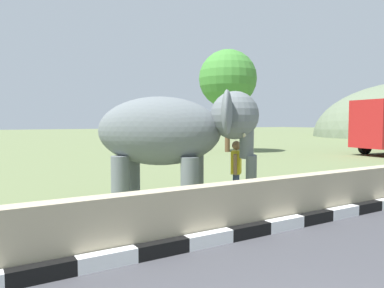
% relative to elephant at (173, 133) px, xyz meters
% --- Properties ---
extents(striped_curb, '(16.20, 0.20, 0.24)m').
position_rel_elephant_xyz_m(striped_curb, '(-2.20, -2.83, -1.75)').
color(striped_curb, white).
rests_on(striped_curb, ground_plane).
extents(barrier_parapet, '(28.00, 0.36, 1.00)m').
position_rel_elephant_xyz_m(barrier_parapet, '(0.15, -2.53, -1.37)').
color(barrier_parapet, tan).
rests_on(barrier_parapet, ground_plane).
extents(elephant, '(3.91, 3.73, 2.88)m').
position_rel_elephant_xyz_m(elephant, '(0.00, 0.00, 0.00)').
color(elephant, slate).
rests_on(elephant, ground_plane).
extents(person_handler, '(0.53, 0.55, 1.66)m').
position_rel_elephant_xyz_m(person_handler, '(1.49, -0.61, -0.94)').
color(person_handler, navy).
rests_on(person_handler, ground_plane).
extents(tree_distant, '(4.08, 4.08, 7.21)m').
position_rel_elephant_xyz_m(tree_distant, '(11.50, 13.03, 3.28)').
color(tree_distant, brown).
rests_on(tree_distant, ground_plane).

